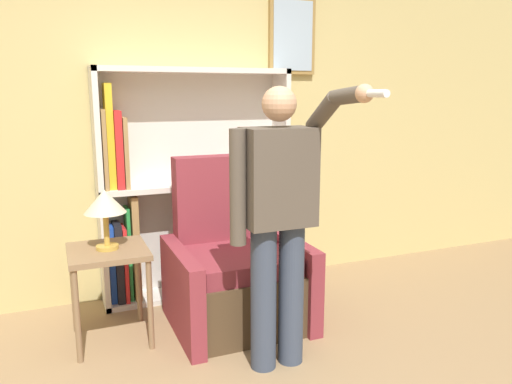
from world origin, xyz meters
The scene contains 6 objects.
wall_back centered at (0.01, 2.03, 1.41)m, with size 8.00×0.11×2.80m.
bookcase centered at (0.08, 1.88, 0.85)m, with size 1.49×0.28×1.78m.
armchair centered at (0.35, 1.27, 0.36)m, with size 0.90×0.83×1.16m.
person_standing centered at (0.38, 0.60, 0.93)m, with size 0.54×0.78×1.64m.
side_table centered at (-0.50, 1.30, 0.52)m, with size 0.49×0.49×0.62m.
table_lamp centered at (-0.50, 1.30, 0.92)m, with size 0.26×0.26×0.39m.
Camera 1 is at (-0.78, -1.87, 1.60)m, focal length 35.00 mm.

